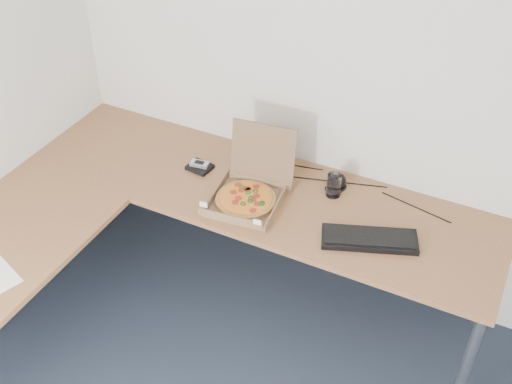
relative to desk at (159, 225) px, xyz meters
The scene contains 10 objects.
room_shell 1.39m from the desk, 49.77° to the right, with size 3.50×3.50×2.50m, color silver, non-canonical shape.
desk is the anchor object (origin of this frame).
pizza_box 0.46m from the desk, 45.28° to the left, with size 0.34×0.39×0.34m.
drinking_glass 0.89m from the desk, 39.29° to the left, with size 0.07×0.07×0.13m, color white.
keyboard 1.01m from the desk, 18.01° to the left, with size 0.44×0.16×0.03m, color black.
mouse 0.89m from the desk, 40.67° to the left, with size 0.09×0.06×0.03m, color black.
wallet 0.46m from the desk, 94.43° to the left, with size 0.12×0.10×0.02m, color black.
phone 0.46m from the desk, 94.65° to the left, with size 0.10×0.05×0.02m, color #B2B5BA.
dome_speaker 0.93m from the desk, 43.22° to the left, with size 0.10×0.10×0.08m, color black.
cable_bundle 0.94m from the desk, 45.29° to the left, with size 0.57×0.04×0.01m, color black, non-canonical shape.
Camera 1 is at (0.63, -0.88, 2.74)m, focal length 44.36 mm.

